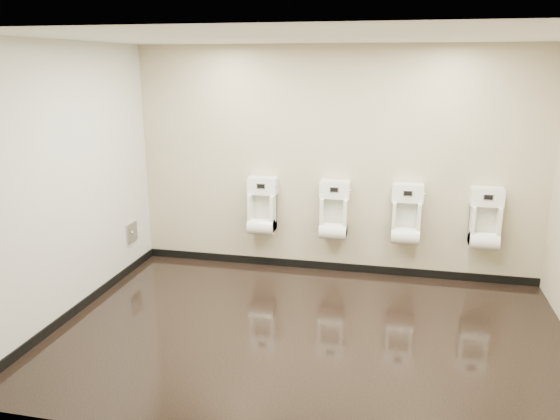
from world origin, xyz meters
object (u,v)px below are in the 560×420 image
(urinal_0, at_px, (262,210))
(urinal_1, at_px, (334,214))
(urinal_2, at_px, (406,218))
(urinal_3, at_px, (485,223))
(access_panel, at_px, (132,233))

(urinal_0, bearing_deg, urinal_1, 0.00)
(urinal_2, distance_m, urinal_3, 0.90)
(urinal_0, bearing_deg, urinal_3, 0.00)
(urinal_2, bearing_deg, urinal_0, 180.00)
(access_panel, distance_m, urinal_1, 2.56)
(access_panel, distance_m, urinal_0, 1.68)
(urinal_2, bearing_deg, urinal_3, 0.00)
(urinal_0, xyz_separation_m, urinal_1, (0.91, 0.00, 0.00))
(urinal_1, bearing_deg, urinal_3, 0.00)
(urinal_1, height_order, urinal_2, same)
(urinal_1, relative_size, urinal_3, 1.00)
(urinal_3, bearing_deg, urinal_0, 180.00)
(urinal_1, xyz_separation_m, urinal_3, (1.76, 0.00, 0.00))
(urinal_2, xyz_separation_m, urinal_3, (0.90, 0.00, 0.00))
(urinal_1, height_order, urinal_3, same)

